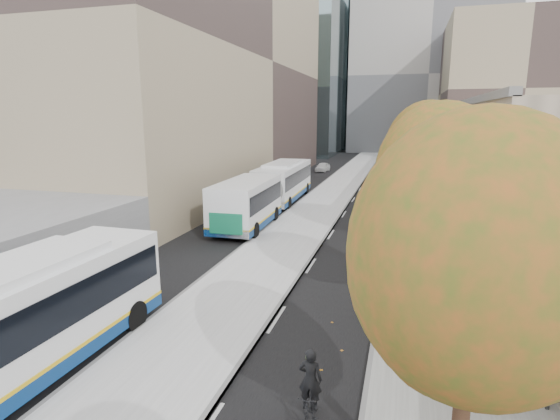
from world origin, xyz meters
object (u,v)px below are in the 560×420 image
(bus_shelter, at_px, (515,296))
(cyclist, at_px, (310,397))
(bus_far, at_px, (271,189))
(distant_car, at_px, (323,167))

(bus_shelter, distance_m, cyclist, 6.60)
(bus_shelter, bearing_deg, bus_far, 124.69)
(cyclist, xyz_separation_m, distant_car, (-8.55, 48.33, -0.13))
(distant_car, bearing_deg, cyclist, -75.07)
(bus_far, height_order, distant_car, bus_far)
(bus_shelter, relative_size, cyclist, 2.26)
(bus_shelter, xyz_separation_m, cyclist, (-5.05, -3.98, -1.47))
(bus_shelter, bearing_deg, distant_car, 107.06)
(bus_shelter, relative_size, bus_far, 0.23)
(bus_far, distance_m, distant_car, 25.59)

